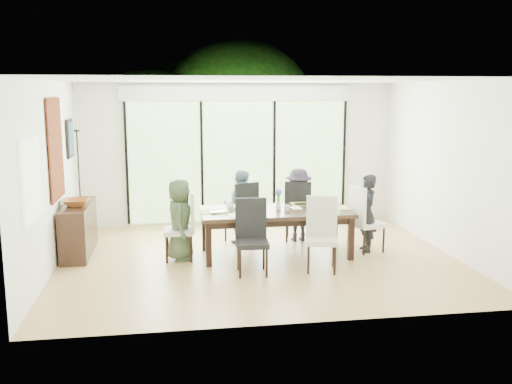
{
  "coord_description": "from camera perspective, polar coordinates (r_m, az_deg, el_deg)",
  "views": [
    {
      "loc": [
        -1.33,
        -8.33,
        2.56
      ],
      "look_at": [
        0.0,
        0.25,
        1.0
      ],
      "focal_mm": 40.0,
      "sensor_mm": 36.0,
      "label": 1
    }
  ],
  "objects": [
    {
      "name": "person_far_left",
      "position": [
        9.6,
        -1.57,
        -1.47
      ],
      "size": [
        0.64,
        0.47,
        1.24
      ],
      "primitive_type": "imported",
      "rotation": [
        0.0,
        0.0,
        2.95
      ],
      "color": "#7392A6",
      "rests_on": "floor"
    },
    {
      "name": "cup_b",
      "position": [
        8.77,
        3.08,
        -1.63
      ],
      "size": [
        0.14,
        0.14,
        0.09
      ],
      "primitive_type": "imported",
      "rotation": [
        0.0,
        0.0,
        2.29
      ],
      "color": "white",
      "rests_on": "table_top"
    },
    {
      "name": "vase",
      "position": [
        8.89,
        2.26,
        -1.37
      ],
      "size": [
        0.08,
        0.08,
        0.12
      ],
      "primitive_type": "cylinder",
      "color": "silver",
      "rests_on": "table_top"
    },
    {
      "name": "person_far_right",
      "position": [
        9.77,
        4.25,
        -1.29
      ],
      "size": [
        0.6,
        0.4,
        1.24
      ],
      "primitive_type": "imported",
      "rotation": [
        0.0,
        0.0,
        3.21
      ],
      "color": "#2A2132",
      "rests_on": "floor"
    },
    {
      "name": "hyacinth_blooms",
      "position": [
        8.85,
        2.27,
        -0.02
      ],
      "size": [
        0.11,
        0.11,
        0.11
      ],
      "primitive_type": "sphere",
      "color": "#4C62BE",
      "rests_on": "table_top"
    },
    {
      "name": "wall_left",
      "position": [
        8.59,
        -20.0,
        1.47
      ],
      "size": [
        0.02,
        5.0,
        2.7
      ],
      "primitive_type": "cube",
      "color": "silver",
      "rests_on": "floor"
    },
    {
      "name": "wall_right",
      "position": [
        9.47,
        18.56,
        2.31
      ],
      "size": [
        0.02,
        5.0,
        2.7
      ],
      "primitive_type": "cube",
      "color": "silver",
      "rests_on": "floor"
    },
    {
      "name": "side_window",
      "position": [
        7.4,
        -21.52,
        1.23
      ],
      "size": [
        0.02,
        0.9,
        1.0
      ],
      "primitive_type": "cube",
      "color": "#8CAD7F",
      "rests_on": "wall_left"
    },
    {
      "name": "chair_far_left",
      "position": [
        9.64,
        -1.59,
        -1.98
      ],
      "size": [
        0.59,
        0.59,
        1.06
      ],
      "primitive_type": null,
      "rotation": [
        0.0,
        0.0,
        3.57
      ],
      "color": "black",
      "rests_on": "floor"
    },
    {
      "name": "bowl",
      "position": [
        9.23,
        -17.56,
        -0.99
      ],
      "size": [
        0.42,
        0.42,
        0.1
      ],
      "primitive_type": "imported",
      "color": "#984D21",
      "rests_on": "sideboard"
    },
    {
      "name": "candlestick_shaft",
      "position": [
        9.59,
        -17.33,
        2.6
      ],
      "size": [
        0.02,
        0.02,
        1.11
      ],
      "primitive_type": "cylinder",
      "color": "black",
      "rests_on": "sideboard"
    },
    {
      "name": "platter_snacks",
      "position": [
        8.46,
        -1.28,
        -2.12
      ],
      "size": [
        0.19,
        0.19,
        0.01
      ],
      "primitive_type": "cube",
      "color": "#CD4F18",
      "rests_on": "table_top"
    },
    {
      "name": "table_apron",
      "position": [
        8.87,
        1.99,
        -2.54
      ],
      "size": [
        2.12,
        0.87,
        0.1
      ],
      "primitive_type": "cube",
      "color": "black",
      "rests_on": "floor"
    },
    {
      "name": "table_top",
      "position": [
        8.85,
        2.0,
        -1.99
      ],
      "size": [
        2.31,
        1.06,
        0.06
      ],
      "primitive_type": "cube",
      "color": "black",
      "rests_on": "floor"
    },
    {
      "name": "wall_front",
      "position": [
        6.09,
        3.98,
        -1.28
      ],
      "size": [
        6.0,
        0.02,
        2.7
      ],
      "primitive_type": "cube",
      "color": "silver",
      "rests_on": "floor"
    },
    {
      "name": "mullion_c",
      "position": [
        11.07,
        1.83,
        3.11
      ],
      "size": [
        0.05,
        0.04,
        2.3
      ],
      "primitive_type": "cube",
      "color": "black",
      "rests_on": "wall_back"
    },
    {
      "name": "laptop",
      "position": [
        8.63,
        -3.43,
        -2.04
      ],
      "size": [
        0.37,
        0.31,
        0.03
      ],
      "primitive_type": "imported",
      "rotation": [
        0.0,
        0.0,
        0.38
      ],
      "color": "silver",
      "rests_on": "table_top"
    },
    {
      "name": "foliage_right",
      "position": [
        13.85,
        6.02,
        4.73
      ],
      "size": [
        2.8,
        2.8,
        2.8
      ],
      "primitive_type": "sphere",
      "color": "#14380F",
      "rests_on": "ground"
    },
    {
      "name": "foliage_left",
      "position": [
        13.59,
        -10.8,
        5.27
      ],
      "size": [
        3.2,
        3.2,
        3.2
      ],
      "primitive_type": "sphere",
      "color": "#14380F",
      "rests_on": "ground"
    },
    {
      "name": "rail_top",
      "position": [
        12.76,
        -2.72,
        1.1
      ],
      "size": [
        6.0,
        0.08,
        0.06
      ],
      "primitive_type": "cube",
      "color": "brown",
      "rests_on": "deck"
    },
    {
      "name": "chair_near_left",
      "position": [
        7.97,
        -0.38,
        -4.56
      ],
      "size": [
        0.47,
        0.47,
        1.06
      ],
      "primitive_type": null,
      "rotation": [
        0.0,
        0.0,
        -0.06
      ],
      "color": "black",
      "rests_on": "floor"
    },
    {
      "name": "glass_doors",
      "position": [
        10.97,
        -1.78,
        3.05
      ],
      "size": [
        4.2,
        0.02,
        2.3
      ],
      "primitive_type": "cube",
      "color": "#598C3F",
      "rests_on": "wall_back"
    },
    {
      "name": "tapestry",
      "position": [
        8.93,
        -19.4,
        4.08
      ],
      "size": [
        0.02,
        1.0,
        1.5
      ],
      "primitive_type": "cube",
      "color": "maroon",
      "rests_on": "wall_left"
    },
    {
      "name": "table_leg_bl",
      "position": [
        9.22,
        -5.15,
        -3.85
      ],
      "size": [
        0.09,
        0.09,
        0.67
      ],
      "primitive_type": "cube",
      "color": "black",
      "rests_on": "floor"
    },
    {
      "name": "tablet_far_r",
      "position": [
        9.28,
        4.63,
        -1.2
      ],
      "size": [
        0.23,
        0.16,
        0.01
      ],
      "primitive_type": "cube",
      "color": "black",
      "rests_on": "table_top"
    },
    {
      "name": "candlestick_base",
      "position": [
        9.67,
        -17.16,
        -0.68
      ],
      "size": [
        0.09,
        0.09,
        0.04
      ],
      "primitive_type": "cylinder",
      "color": "black",
      "rests_on": "sideboard"
    },
    {
      "name": "blinds_header",
      "position": [
        10.88,
        -1.81,
        9.86
      ],
      "size": [
        4.4,
        0.06,
        0.28
      ],
      "primitive_type": "cube",
      "color": "white",
      "rests_on": "wall_back"
    },
    {
      "name": "person_left_end",
      "position": [
        8.72,
        -7.62,
        -2.76
      ],
      "size": [
        0.42,
        0.61,
        1.24
      ],
      "primitive_type": "imported",
      "rotation": [
        0.0,
        0.0,
        1.48
      ],
      "color": "#384830",
      "rests_on": "floor"
    },
    {
      "name": "floor",
      "position": [
        8.82,
        0.25,
        -6.72
      ],
      "size": [
        6.0,
        5.0,
        0.01
      ],
      "primitive_type": "cube",
      "color": "olive",
      "rests_on": "ground"
    },
    {
      "name": "hyacinth_stems",
      "position": [
        8.87,
        2.26,
        -0.64
      ],
      "size": [
        0.04,
        0.04,
        0.15
      ],
      "primitive_type": "cylinder",
      "color": "#337226",
      "rests_on": "table_top"
    },
    {
      "name": "cup_a",
      "position": [
        8.88,
        -2.63,
        -1.46
      ],
      "size": [
        0.16,
        0.16,
        0.09
      ],
      "primitive_type": "imported",
      "rotation": [
        0.0,
        0.0,
        0.52
      ],
      "color": "white",
      "rests_on": "table_top"
    },
    {
      "name": "art_frame",
      "position": [
        10.2,
        -18.1,
        5.12
      ],
      "size": [
        0.03,
        0.55,
        0.65
      ],
      "primitive_type": "cube",
      "color": "black",
      "rests_on": "wall_left"
    },
    {
      "name": "platter_base",
      "position": [
        8.47,
        -1.28,
        -2.23
      ],
      "size": [
        0.25,
        0.25,
        0.02
      ],
      "primitive_type": "cube",
      "color": "white",
      "rests_on": "table_top"
    },
    {
      "name": "chair_near_right",
      "position": [
        8.17,
        6.59,
        -4.26
      ],
      "size": [
        0.54,
        0.54,
        1.06
      ],
      "primitive_type": null,
      "rotation": [
        0.0,
        0.0,
        -0.24
      ],
      "color": "beige",
      "rests_on": "floor"
    },
    {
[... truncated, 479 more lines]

